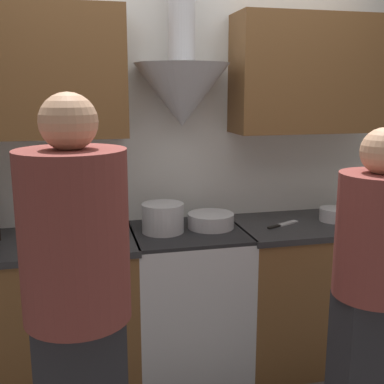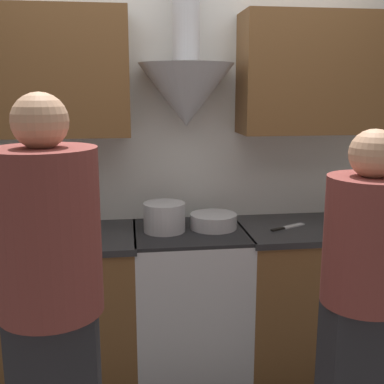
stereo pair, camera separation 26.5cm
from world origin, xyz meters
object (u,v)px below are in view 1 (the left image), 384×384
orange_fruit (357,213)px  saucepan (334,214)px  person_foreground_left (79,317)px  stock_pot (163,218)px  mixing_bowl (211,220)px  person_foreground_right (373,292)px  stove_range (188,302)px

orange_fruit → saucepan: bearing=179.5°
saucepan → person_foreground_left: person_foreground_left is taller
stock_pot → mixing_bowl: bearing=4.5°
mixing_bowl → person_foreground_right: (0.46, -0.95, -0.09)m
person_foreground_left → person_foreground_right: (1.23, 0.10, -0.08)m
stock_pot → mixing_bowl: 0.30m
stove_range → person_foreground_right: person_foreground_right is taller
stove_range → saucepan: (0.94, -0.01, 0.49)m
stove_range → person_foreground_right: (0.60, -0.92, 0.40)m
stove_range → orange_fruit: orange_fruit is taller
mixing_bowl → person_foreground_left: 1.31m
mixing_bowl → stock_pot: bearing=-175.5°
stove_range → saucepan: saucepan is taller
person_foreground_left → saucepan: bearing=33.1°
stock_pot → mixing_bowl: stock_pot is taller
stove_range → orange_fruit: 1.20m
mixing_bowl → orange_fruit: mixing_bowl is taller
orange_fruit → stock_pot: bearing=179.4°
stove_range → mixing_bowl: (0.15, 0.03, 0.49)m
orange_fruit → saucepan: 0.16m
orange_fruit → person_foreground_left: person_foreground_left is taller
stove_range → orange_fruit: (1.09, -0.01, 0.49)m
orange_fruit → person_foreground_right: bearing=-118.1°
person_foreground_left → stove_range: bearing=58.5°
stove_range → person_foreground_right: bearing=-56.8°
mixing_bowl → stove_range: bearing=-169.3°
stove_range → orange_fruit: size_ratio=10.84×
stove_range → stock_pot: (-0.15, 0.00, 0.53)m
mixing_bowl → person_foreground_right: bearing=-64.3°
orange_fruit → saucepan: size_ratio=0.47×
saucepan → person_foreground_right: (-0.33, -0.92, -0.09)m
person_foreground_right → mixing_bowl: bearing=115.7°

